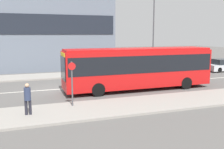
{
  "coord_description": "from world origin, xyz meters",
  "views": [
    {
      "loc": [
        -1.81,
        -19.59,
        4.32
      ],
      "look_at": [
        4.34,
        -1.79,
        1.25
      ],
      "focal_mm": 40.0,
      "sensor_mm": 36.0,
      "label": 1
    }
  ],
  "objects_px": {
    "city_bus": "(139,66)",
    "street_lamp": "(154,27)",
    "parked_car_1": "(224,65)",
    "pedestrian_near_stop": "(28,97)",
    "parked_car_0": "(188,68)",
    "bus_stop_sign": "(72,80)"
  },
  "relations": [
    {
      "from": "city_bus",
      "to": "parked_car_1",
      "type": "height_order",
      "value": "city_bus"
    },
    {
      "from": "parked_car_0",
      "to": "pedestrian_near_stop",
      "type": "bearing_deg",
      "value": -150.34
    },
    {
      "from": "city_bus",
      "to": "pedestrian_near_stop",
      "type": "height_order",
      "value": "city_bus"
    },
    {
      "from": "parked_car_0",
      "to": "bus_stop_sign",
      "type": "relative_size",
      "value": 1.64
    },
    {
      "from": "bus_stop_sign",
      "to": "street_lamp",
      "type": "xyz_separation_m",
      "value": [
        10.86,
        10.43,
        3.4
      ]
    },
    {
      "from": "parked_car_1",
      "to": "pedestrian_near_stop",
      "type": "relative_size",
      "value": 2.63
    },
    {
      "from": "pedestrian_near_stop",
      "to": "bus_stop_sign",
      "type": "bearing_deg",
      "value": -159.08
    },
    {
      "from": "parked_car_0",
      "to": "pedestrian_near_stop",
      "type": "distance_m",
      "value": 19.44
    },
    {
      "from": "parked_car_0",
      "to": "parked_car_1",
      "type": "height_order",
      "value": "parked_car_1"
    },
    {
      "from": "pedestrian_near_stop",
      "to": "street_lamp",
      "type": "relative_size",
      "value": 0.2
    },
    {
      "from": "parked_car_0",
      "to": "parked_car_1",
      "type": "bearing_deg",
      "value": 2.04
    },
    {
      "from": "street_lamp",
      "to": "parked_car_0",
      "type": "bearing_deg",
      "value": -25.36
    },
    {
      "from": "city_bus",
      "to": "pedestrian_near_stop",
      "type": "distance_m",
      "value": 9.29
    },
    {
      "from": "parked_car_0",
      "to": "pedestrian_near_stop",
      "type": "xyz_separation_m",
      "value": [
        -16.89,
        -9.62,
        0.44
      ]
    },
    {
      "from": "city_bus",
      "to": "street_lamp",
      "type": "relative_size",
      "value": 1.41
    },
    {
      "from": "pedestrian_near_stop",
      "to": "street_lamp",
      "type": "xyz_separation_m",
      "value": [
        13.35,
        11.29,
        3.99
      ]
    },
    {
      "from": "bus_stop_sign",
      "to": "street_lamp",
      "type": "bearing_deg",
      "value": 43.84
    },
    {
      "from": "parked_car_1",
      "to": "street_lamp",
      "type": "height_order",
      "value": "street_lamp"
    },
    {
      "from": "city_bus",
      "to": "pedestrian_near_stop",
      "type": "bearing_deg",
      "value": -153.4
    },
    {
      "from": "parked_car_1",
      "to": "pedestrian_near_stop",
      "type": "height_order",
      "value": "pedestrian_near_stop"
    },
    {
      "from": "parked_car_1",
      "to": "street_lamp",
      "type": "xyz_separation_m",
      "value": [
        -8.54,
        1.5,
        4.39
      ]
    },
    {
      "from": "bus_stop_sign",
      "to": "street_lamp",
      "type": "distance_m",
      "value": 15.43
    }
  ]
}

